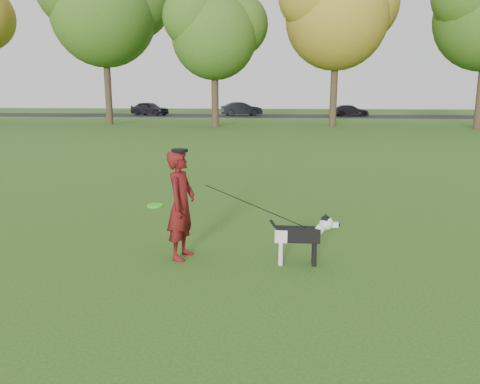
# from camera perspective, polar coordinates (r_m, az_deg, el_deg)

# --- Properties ---
(ground) EXTENTS (120.00, 120.00, 0.00)m
(ground) POSITION_cam_1_polar(r_m,az_deg,el_deg) (6.87, -0.89, -7.77)
(ground) COLOR #285116
(ground) RESTS_ON ground
(road) EXTENTS (120.00, 7.00, 0.02)m
(road) POSITION_cam_1_polar(r_m,az_deg,el_deg) (46.49, 4.57, 9.22)
(road) COLOR black
(road) RESTS_ON ground
(man) EXTENTS (0.46, 0.62, 1.56)m
(man) POSITION_cam_1_polar(r_m,az_deg,el_deg) (6.64, -7.19, -1.56)
(man) COLOR #510B12
(man) RESTS_ON ground
(dog) EXTENTS (0.96, 0.19, 0.73)m
(dog) POSITION_cam_1_polar(r_m,az_deg,el_deg) (6.47, 7.71, -5.03)
(dog) COLOR black
(dog) RESTS_ON ground
(car_left) EXTENTS (4.23, 2.83, 1.34)m
(car_left) POSITION_cam_1_polar(r_m,az_deg,el_deg) (48.37, -10.96, 9.96)
(car_left) COLOR black
(car_left) RESTS_ON road
(car_mid) EXTENTS (4.22, 2.47, 1.31)m
(car_mid) POSITION_cam_1_polar(r_m,az_deg,el_deg) (46.65, 0.18, 10.09)
(car_mid) COLOR black
(car_mid) RESTS_ON road
(car_right) EXTENTS (3.86, 2.07, 1.06)m
(car_right) POSITION_cam_1_polar(r_m,az_deg,el_deg) (46.88, 13.25, 9.63)
(car_right) COLOR black
(car_right) RESTS_ON road
(man_held_items) EXTENTS (2.31, 0.35, 1.08)m
(man_held_items) POSITION_cam_1_polar(r_m,az_deg,el_deg) (6.41, 1.70, -1.67)
(man_held_items) COLOR #31E01C
(man_held_items) RESTS_ON ground
(tree_row) EXTENTS (51.74, 8.86, 12.01)m
(tree_row) POSITION_cam_1_polar(r_m,az_deg,el_deg) (32.95, 1.72, 20.97)
(tree_row) COLOR #38281C
(tree_row) RESTS_ON ground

